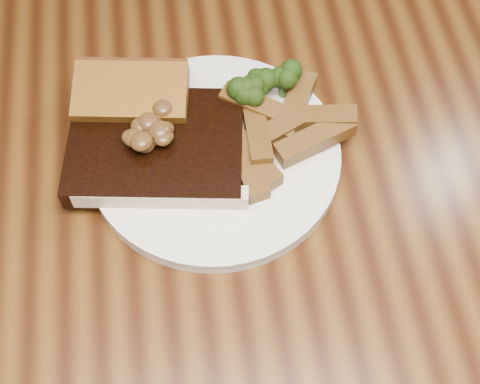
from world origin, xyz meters
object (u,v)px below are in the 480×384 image
at_px(garlic_bread, 134,107).
at_px(potato_wedges, 283,136).
at_px(steak, 156,147).
at_px(plate, 215,156).
at_px(dining_table, 245,264).

bearing_deg(garlic_bread, potato_wedges, -12.36).
relative_size(steak, potato_wedges, 1.57).
bearing_deg(plate, potato_wedges, 2.46).
distance_m(dining_table, steak, 0.16).
xyz_separation_m(steak, potato_wedges, (0.13, -0.00, -0.00)).
bearing_deg(steak, potato_wedges, 7.12).
distance_m(plate, steak, 0.06).
relative_size(plate, steak, 1.49).
relative_size(garlic_bread, potato_wedges, 1.04).
bearing_deg(steak, dining_table, -38.25).
height_order(plate, steak, steak).
xyz_separation_m(dining_table, garlic_bread, (-0.10, 0.14, 0.12)).
height_order(plate, potato_wedges, potato_wedges).
bearing_deg(plate, dining_table, -74.80).
bearing_deg(potato_wedges, garlic_bread, 158.63).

